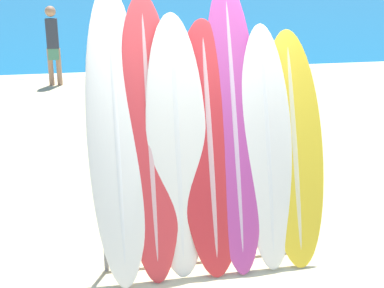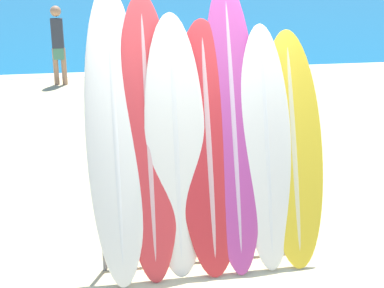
% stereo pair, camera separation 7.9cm
% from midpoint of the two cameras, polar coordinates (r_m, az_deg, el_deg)
% --- Properties ---
extents(ground_plane, '(160.00, 160.00, 0.00)m').
position_cam_midpoint_polar(ground_plane, '(4.85, 2.07, -14.58)').
color(ground_plane, beige).
extents(ocean_water, '(120.00, 60.00, 0.01)m').
position_cam_midpoint_polar(ocean_water, '(43.04, -10.24, 14.75)').
color(ocean_water, '#146693').
rests_on(ocean_water, ground_plane).
extents(surfboard_rack, '(1.95, 0.04, 0.87)m').
position_cam_midpoint_polar(surfboard_rack, '(4.95, 1.35, -7.53)').
color(surfboard_rack, slate).
rests_on(surfboard_rack, ground_plane).
extents(surfboard_slot_0, '(0.51, 0.98, 2.50)m').
position_cam_midpoint_polar(surfboard_slot_0, '(4.66, -8.52, 0.91)').
color(surfboard_slot_0, silver).
rests_on(surfboard_slot_0, ground_plane).
extents(surfboard_slot_1, '(0.52, 0.89, 2.44)m').
position_cam_midpoint_polar(surfboard_slot_1, '(4.68, -5.01, 0.68)').
color(surfboard_slot_1, red).
rests_on(surfboard_slot_1, ground_plane).
extents(surfboard_slot_2, '(0.54, 0.69, 2.27)m').
position_cam_midpoint_polar(surfboard_slot_2, '(4.69, -2.08, -0.29)').
color(surfboard_slot_2, silver).
rests_on(surfboard_slot_2, ground_plane).
extents(surfboard_slot_3, '(0.58, 0.84, 2.21)m').
position_cam_midpoint_polar(surfboard_slot_3, '(4.76, 1.41, -0.38)').
color(surfboard_slot_3, red).
rests_on(surfboard_slot_3, ground_plane).
extents(surfboard_slot_4, '(0.50, 0.97, 2.54)m').
position_cam_midpoint_polar(surfboard_slot_4, '(4.82, 4.04, 1.88)').
color(surfboard_slot_4, '#B23D8E').
rests_on(surfboard_slot_4, ground_plane).
extents(surfboard_slot_5, '(0.49, 0.77, 2.16)m').
position_cam_midpoint_polar(surfboard_slot_5, '(4.89, 7.53, -0.33)').
color(surfboard_slot_5, silver).
rests_on(surfboard_slot_5, ground_plane).
extents(surfboard_slot_6, '(0.57, 0.79, 2.10)m').
position_cam_midpoint_polar(surfboard_slot_6, '(4.99, 10.36, -0.45)').
color(surfboard_slot_6, yellow).
rests_on(surfboard_slot_6, ground_plane).
extents(person_near_water, '(0.30, 0.24, 1.79)m').
position_cam_midpoint_polar(person_near_water, '(12.72, -14.81, 10.41)').
color(person_near_water, '#A87A5B').
rests_on(person_near_water, ground_plane).
extents(person_mid_beach, '(0.30, 0.24, 1.81)m').
position_cam_midpoint_polar(person_mid_beach, '(8.96, -3.56, 7.83)').
color(person_mid_beach, tan).
rests_on(person_mid_beach, ground_plane).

